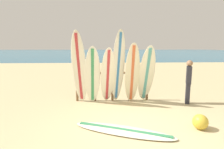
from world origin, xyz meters
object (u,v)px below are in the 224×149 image
(surfboard_leaning_center_left, at_px, (108,76))
(surfboard_lying_on_sand, at_px, (123,131))
(surfboard_leaning_center_right, at_px, (132,74))
(small_boat_offshore, at_px, (132,54))
(surfboard_leaning_right, at_px, (146,75))
(beachgoer_standing, at_px, (189,80))
(surfboard_leaning_center, at_px, (118,67))
(beach_ball, at_px, (200,122))
(surfboard_leaning_left, at_px, (92,75))
(surfboard_leaning_far_left, at_px, (79,68))
(surfboard_rack, at_px, (112,82))

(surfboard_leaning_center_left, height_order, surfboard_lying_on_sand, surfboard_leaning_center_left)
(surfboard_leaning_center_left, relative_size, surfboard_leaning_center_right, 0.93)
(surfboard_lying_on_sand, bearing_deg, small_boat_offshore, 80.39)
(surfboard_leaning_right, bearing_deg, beachgoer_standing, -4.87)
(surfboard_leaning_center, height_order, beach_ball, surfboard_leaning_center)
(surfboard_lying_on_sand, height_order, beachgoer_standing, beachgoer_standing)
(beach_ball, bearing_deg, surfboard_leaning_center_right, 123.18)
(surfboard_leaning_center_right, bearing_deg, surfboard_leaning_right, 3.23)
(surfboard_leaning_left, bearing_deg, surfboard_leaning_center_left, -0.90)
(surfboard_leaning_far_left, bearing_deg, beach_ball, -34.25)
(surfboard_leaning_left, xyz_separation_m, surfboard_leaning_center_right, (1.38, -0.03, 0.06))
(surfboard_leaning_left, height_order, small_boat_offshore, surfboard_leaning_left)
(small_boat_offshore, bearing_deg, surfboard_leaning_left, -101.47)
(surfboard_leaning_far_left, bearing_deg, surfboard_leaning_right, -1.71)
(surfboard_leaning_center_left, bearing_deg, beach_ball, -43.48)
(surfboard_leaning_left, bearing_deg, surfboard_leaning_right, 0.01)
(surfboard_leaning_far_left, xyz_separation_m, small_boat_offshore, (7.69, 35.56, -1.02))
(surfboard_leaning_far_left, height_order, surfboard_lying_on_sand, surfboard_leaning_far_left)
(surfboard_leaning_left, bearing_deg, surfboard_leaning_center, 7.14)
(surfboard_leaning_center_left, height_order, surfboard_leaning_right, surfboard_leaning_right)
(surfboard_leaning_center_right, distance_m, surfboard_lying_on_sand, 2.44)
(beachgoer_standing, relative_size, beach_ball, 4.13)
(surfboard_leaning_center_left, height_order, surfboard_leaning_center_right, surfboard_leaning_center_right)
(small_boat_offshore, bearing_deg, surfboard_leaning_center, -100.11)
(surfboard_lying_on_sand, height_order, small_boat_offshore, small_boat_offshore)
(surfboard_leaning_center, bearing_deg, surfboard_leaning_center_left, -162.03)
(surfboard_leaning_center_right, distance_m, beach_ball, 2.64)
(surfboard_leaning_far_left, distance_m, surfboard_leaning_right, 2.37)
(surfboard_leaning_center_left, relative_size, surfboard_leaning_right, 0.97)
(surfboard_rack, bearing_deg, beachgoer_standing, -10.83)
(surfboard_leaning_center_left, height_order, small_boat_offshore, surfboard_leaning_center_left)
(surfboard_leaning_center_left, bearing_deg, beachgoer_standing, -2.35)
(surfboard_leaning_center, relative_size, surfboard_leaning_right, 1.25)
(surfboard_rack, bearing_deg, surfboard_leaning_center, -55.27)
(surfboard_leaning_right, bearing_deg, surfboard_leaning_center_left, -179.63)
(surfboard_leaning_far_left, bearing_deg, small_boat_offshore, 77.79)
(surfboard_leaning_center_right, bearing_deg, beach_ball, -56.82)
(surfboard_leaning_far_left, bearing_deg, surfboard_rack, 14.88)
(surfboard_leaning_far_left, distance_m, surfboard_lying_on_sand, 2.87)
(surfboard_rack, distance_m, surfboard_leaning_far_left, 1.34)
(surfboard_lying_on_sand, bearing_deg, surfboard_leaning_center_right, 75.61)
(surfboard_rack, xyz_separation_m, surfboard_leaning_center_right, (0.67, -0.41, 0.36))
(surfboard_leaning_far_left, xyz_separation_m, surfboard_leaning_left, (0.46, -0.07, -0.26))
(surfboard_leaning_center, distance_m, surfboard_lying_on_sand, 2.60)
(surfboard_leaning_left, relative_size, beachgoer_standing, 1.32)
(surfboard_leaning_far_left, relative_size, surfboard_leaning_right, 1.24)
(small_boat_offshore, bearing_deg, surfboard_leaning_right, -98.53)
(surfboard_lying_on_sand, xyz_separation_m, beachgoer_standing, (2.52, 2.04, 0.81))
(surfboard_leaning_center_left, distance_m, surfboard_lying_on_sand, 2.38)
(surfboard_rack, xyz_separation_m, beach_ball, (2.03, -2.49, -0.53))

